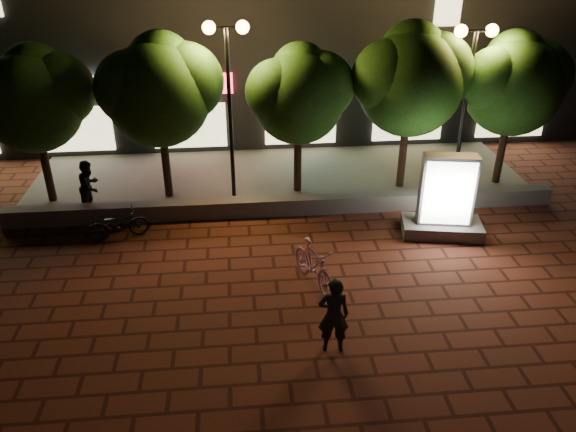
{
  "coord_description": "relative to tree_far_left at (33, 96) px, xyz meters",
  "views": [
    {
      "loc": [
        -1.33,
        -10.55,
        7.66
      ],
      "look_at": [
        -0.18,
        1.5,
        1.23
      ],
      "focal_mm": 35.01,
      "sensor_mm": 36.0,
      "label": 1
    }
  ],
  "objects": [
    {
      "name": "tree_mid",
      "position": [
        7.5,
        -0.0,
        -0.08
      ],
      "size": [
        3.24,
        2.7,
        4.5
      ],
      "color": "black",
      "rests_on": "sidewalk"
    },
    {
      "name": "ad_kiosk",
      "position": [
        11.09,
        -3.06,
        -2.36
      ],
      "size": [
        2.28,
        1.43,
        2.3
      ],
      "color": "#5F5C58",
      "rests_on": "ground"
    },
    {
      "name": "pedestrian",
      "position": [
        1.35,
        -0.96,
        -2.42
      ],
      "size": [
        0.81,
        0.92,
        1.59
      ],
      "primitive_type": "imported",
      "rotation": [
        0.0,
        0.0,
        1.25
      ],
      "color": "black",
      "rests_on": "sidewalk"
    },
    {
      "name": "rider",
      "position": [
        7.33,
        -7.42,
        -2.45
      ],
      "size": [
        0.64,
        0.44,
        1.69
      ],
      "primitive_type": "imported",
      "rotation": [
        0.0,
        0.0,
        3.08
      ],
      "color": "black",
      "rests_on": "ground"
    },
    {
      "name": "scooter_parked",
      "position": [
        2.33,
        -2.46,
        -2.87
      ],
      "size": [
        1.7,
        0.96,
        0.85
      ],
      "primitive_type": "imported",
      "rotation": [
        0.0,
        0.0,
        1.83
      ],
      "color": "black",
      "rests_on": "ground"
    },
    {
      "name": "tree_far_right",
      "position": [
        14.0,
        0.0,
        0.08
      ],
      "size": [
        3.48,
        2.9,
        4.76
      ],
      "color": "black",
      "rests_on": "sidewalk"
    },
    {
      "name": "street_lamp_right",
      "position": [
        12.45,
        -0.26,
        0.6
      ],
      "size": [
        1.26,
        0.36,
        4.98
      ],
      "color": "black",
      "rests_on": "sidewalk"
    },
    {
      "name": "scooter_pink",
      "position": [
        7.26,
        -5.17,
        -2.74
      ],
      "size": [
        1.13,
        1.9,
        1.1
      ],
      "primitive_type": "imported",
      "rotation": [
        0.0,
        0.0,
        0.36
      ],
      "color": "#BD7796",
      "rests_on": "ground"
    },
    {
      "name": "tree_far_left",
      "position": [
        0.0,
        0.0,
        0.0
      ],
      "size": [
        3.36,
        2.8,
        4.63
      ],
      "color": "black",
      "rests_on": "sidewalk"
    },
    {
      "name": "ground",
      "position": [
        6.95,
        -5.46,
        -3.29
      ],
      "size": [
        80.0,
        80.0,
        0.0
      ],
      "primitive_type": "plane",
      "color": "#56251B",
      "rests_on": "ground"
    },
    {
      "name": "street_lamp_left",
      "position": [
        5.45,
        -0.26,
        0.74
      ],
      "size": [
        1.26,
        0.36,
        5.18
      ],
      "color": "black",
      "rests_on": "sidewalk"
    },
    {
      "name": "retaining_wall",
      "position": [
        6.95,
        -1.46,
        -3.04
      ],
      "size": [
        16.0,
        0.45,
        0.5
      ],
      "primitive_type": "cube",
      "color": "#5F5C58",
      "rests_on": "ground"
    },
    {
      "name": "sidewalk",
      "position": [
        6.95,
        1.04,
        -3.25
      ],
      "size": [
        16.0,
        5.0,
        0.08
      ],
      "primitive_type": "cube",
      "color": "#5F5C58",
      "rests_on": "ground"
    },
    {
      "name": "tree_left",
      "position": [
        3.5,
        0.0,
        0.15
      ],
      "size": [
        3.6,
        3.0,
        4.89
      ],
      "color": "black",
      "rests_on": "sidewalk"
    },
    {
      "name": "tree_right",
      "position": [
        10.8,
        0.0,
        0.27
      ],
      "size": [
        3.72,
        3.1,
        5.07
      ],
      "color": "black",
      "rests_on": "sidewalk"
    }
  ]
}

